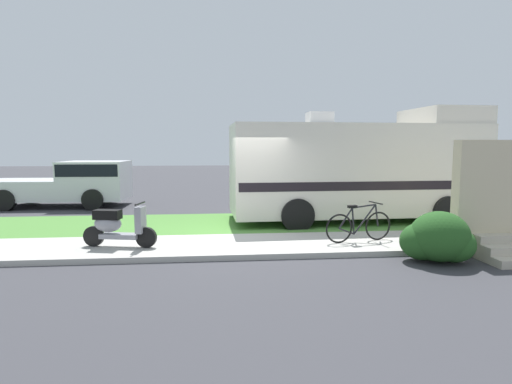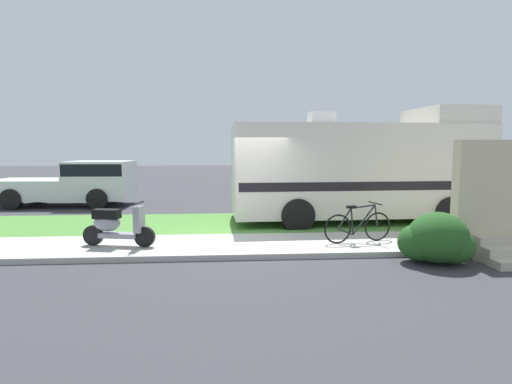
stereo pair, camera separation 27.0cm
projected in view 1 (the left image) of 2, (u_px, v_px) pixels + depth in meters
ground_plane at (241, 237)px, 10.41m from camera, size 80.00×80.00×0.00m
sidewalk at (245, 246)px, 9.22m from camera, size 24.00×2.00×0.12m
grass_strip at (238, 224)px, 11.89m from camera, size 24.00×3.40×0.08m
motorhome_rv at (358, 168)px, 12.30m from camera, size 7.39×2.83×3.40m
scooter at (117, 226)px, 8.82m from camera, size 1.60×0.61×0.97m
bicycle at (359, 225)px, 9.32m from camera, size 1.63×0.55×0.88m
pickup_truck_near at (73, 182)px, 15.58m from camera, size 5.16×2.28×1.72m
porch_steps at (503, 209)px, 8.55m from camera, size 2.00×1.26×2.40m
bush_by_porch at (438, 239)px, 8.05m from camera, size 1.39×1.04×0.99m
bottle_green at (488, 230)px, 10.05m from camera, size 0.07×0.07×0.28m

